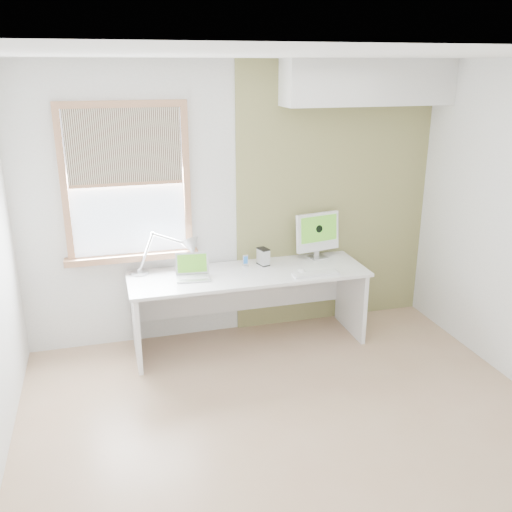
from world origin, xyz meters
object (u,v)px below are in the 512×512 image
object	(u,v)px
external_drive	(263,257)
desk	(247,289)
laptop	(193,272)
desk_lamp	(181,250)
imac	(318,233)

from	to	relation	value
external_drive	desk	bearing A→B (deg)	-151.76
laptop	desk_lamp	bearing A→B (deg)	110.58
laptop	external_drive	xyz separation A→B (m)	(0.70, 0.15, 0.03)
external_drive	imac	distance (m)	0.60
laptop	external_drive	size ratio (longest dim) A/B	1.95
external_drive	imac	xyz separation A→B (m)	(0.58, 0.07, 0.17)
desk	external_drive	world-z (taller)	external_drive
desk_lamp	external_drive	bearing A→B (deg)	-2.63
desk	desk_lamp	size ratio (longest dim) A/B	3.21
imac	external_drive	bearing A→B (deg)	-173.13
laptop	external_drive	bearing A→B (deg)	11.76
desk	laptop	bearing A→B (deg)	-174.95
desk_lamp	imac	bearing A→B (deg)	1.44
desk	external_drive	distance (m)	0.35
desk_lamp	external_drive	distance (m)	0.78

